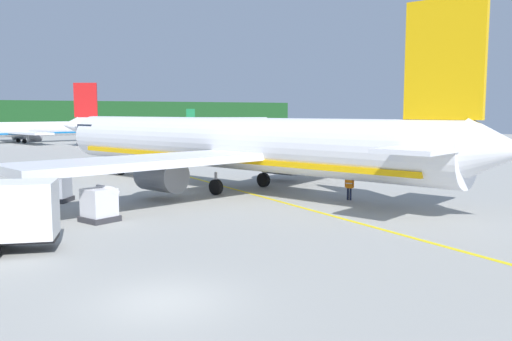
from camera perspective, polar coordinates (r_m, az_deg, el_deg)
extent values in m
cube|color=#999993|center=(63.74, -24.85, 0.40)|extent=(240.00, 320.00, 0.20)
cylinder|color=white|center=(40.18, -3.22, 2.98)|extent=(15.40, 35.26, 3.80)
cone|color=white|center=(55.29, -17.67, 3.61)|extent=(4.20, 3.45, 3.61)
cone|color=white|center=(30.00, 24.72, 2.04)|extent=(4.10, 4.08, 3.23)
cube|color=#192333|center=(53.39, -16.47, 4.48)|extent=(3.84, 3.33, 0.60)
cube|color=white|center=(32.68, -11.91, 0.91)|extent=(16.67, 8.31, 0.50)
cylinder|color=slate|center=(35.89, -10.12, -0.50)|extent=(3.13, 3.74, 2.20)
cube|color=white|center=(46.03, 6.55, 2.55)|extent=(16.52, 11.14, 0.50)
cylinder|color=slate|center=(44.99, 2.67, 0.96)|extent=(3.13, 3.74, 2.20)
cube|color=#F2B20C|center=(31.08, 19.54, 11.15)|extent=(1.78, 4.27, 6.50)
cube|color=white|center=(31.01, 19.21, 2.39)|extent=(10.87, 6.43, 0.24)
cube|color=#F2B20C|center=(40.25, -3.22, 1.50)|extent=(14.04, 31.79, 0.36)
cylinder|color=black|center=(50.89, -14.32, 0.17)|extent=(0.69, 1.15, 1.10)
cylinder|color=gray|center=(50.81, -14.34, 1.06)|extent=(0.20, 0.20, 0.50)
cylinder|color=black|center=(37.58, -4.32, -1.78)|extent=(0.69, 1.15, 1.10)
cylinder|color=gray|center=(37.48, -4.33, -0.57)|extent=(0.20, 0.20, 0.50)
cylinder|color=black|center=(41.37, 0.80, -1.02)|extent=(0.69, 1.15, 1.10)
cylinder|color=gray|center=(41.27, 0.81, 0.08)|extent=(0.20, 0.20, 0.50)
cylinder|color=white|center=(92.95, -8.92, 4.61)|extent=(29.80, 19.29, 3.43)
cone|color=white|center=(91.79, 1.85, 4.66)|extent=(3.51, 3.90, 3.26)
cone|color=white|center=(97.35, -19.29, 4.62)|extent=(3.96, 3.97, 2.91)
cube|color=#192333|center=(91.73, 0.60, 5.14)|extent=(3.34, 3.61, 0.54)
cube|color=white|center=(101.39, -9.18, 4.40)|extent=(12.02, 14.21, 0.45)
cylinder|color=slate|center=(98.74, -8.47, 3.73)|extent=(3.49, 3.17, 1.98)
cube|color=white|center=(85.18, -11.01, 4.01)|extent=(9.86, 14.94, 0.45)
cylinder|color=slate|center=(87.36, -9.63, 3.38)|extent=(3.49, 3.17, 1.98)
cube|color=red|center=(96.44, -17.80, 7.20)|extent=(3.59, 2.28, 5.86)
cube|color=white|center=(96.45, -17.72, 4.66)|extent=(7.21, 9.56, 0.22)
cube|color=red|center=(92.98, -8.91, 4.03)|extent=(26.90, 17.51, 0.32)
cylinder|color=black|center=(91.90, -1.27, 3.00)|extent=(1.02, 0.77, 0.99)
cylinder|color=gray|center=(91.87, -1.27, 3.45)|extent=(0.18, 0.18, 0.45)
cylinder|color=black|center=(95.60, -9.47, 3.05)|extent=(1.02, 0.77, 0.99)
cylinder|color=gray|center=(95.56, -9.48, 3.48)|extent=(0.18, 0.18, 0.45)
cylinder|color=black|center=(90.99, -9.97, 2.87)|extent=(1.02, 0.77, 0.99)
cylinder|color=gray|center=(90.95, -9.98, 3.33)|extent=(0.18, 0.18, 0.45)
cylinder|color=white|center=(109.20, -23.36, 4.09)|extent=(26.17, 7.33, 2.75)
cone|color=white|center=(114.00, -16.63, 4.41)|extent=(2.18, 2.88, 2.62)
cube|color=#192333|center=(113.35, -17.38, 4.69)|extent=(2.13, 2.61, 0.43)
cube|color=white|center=(115.19, -25.00, 3.86)|extent=(4.32, 11.82, 0.36)
cylinder|color=slate|center=(113.66, -24.08, 3.44)|extent=(2.57, 1.98, 1.59)
cube|color=white|center=(102.46, -23.05, 3.72)|extent=(6.58, 12.11, 0.36)
cylinder|color=slate|center=(104.78, -22.67, 3.30)|extent=(2.57, 1.98, 1.59)
cube|color=#0C66B2|center=(109.23, -23.34, 3.69)|extent=(23.58, 6.74, 0.26)
cylinder|color=black|center=(112.55, -18.47, 3.24)|extent=(0.83, 0.39, 0.80)
cylinder|color=gray|center=(112.52, -18.48, 3.54)|extent=(0.14, 0.14, 0.36)
cylinder|color=black|center=(110.79, -24.13, 2.97)|extent=(0.83, 0.39, 0.80)
cylinder|color=gray|center=(110.76, -24.14, 3.27)|extent=(0.14, 0.14, 0.36)
cylinder|color=black|center=(107.17, -23.57, 2.90)|extent=(0.83, 0.39, 0.80)
cylinder|color=gray|center=(107.15, -23.59, 3.21)|extent=(0.14, 0.14, 0.36)
cylinder|color=white|center=(150.70, -10.49, 4.75)|extent=(19.76, 7.70, 2.11)
cone|color=white|center=(150.54, -14.55, 4.65)|extent=(1.85, 2.30, 2.00)
cone|color=white|center=(151.63, -6.37, 4.91)|extent=(2.21, 2.22, 1.79)
cube|color=#192333|center=(150.51, -14.09, 4.85)|extent=(1.79, 2.10, 0.33)
cube|color=white|center=(145.71, -9.94, 4.57)|extent=(5.86, 9.22, 0.28)
cylinder|color=slate|center=(147.19, -10.36, 4.32)|extent=(2.05, 1.68, 1.22)
cube|color=white|center=(155.83, -10.17, 4.67)|extent=(4.24, 9.22, 0.28)
cylinder|color=slate|center=(154.28, -10.51, 4.40)|extent=(2.05, 1.68, 1.22)
cube|color=#19723F|center=(151.39, -7.03, 5.90)|extent=(2.40, 0.89, 3.61)
cube|color=white|center=(151.43, -7.01, 4.90)|extent=(3.34, 6.04, 0.13)
cube|color=#19723F|center=(150.72, -10.48, 4.53)|extent=(17.81, 7.03, 0.20)
cylinder|color=black|center=(150.56, -13.37, 4.06)|extent=(0.64, 0.36, 0.61)
cylinder|color=gray|center=(150.54, -13.37, 4.23)|extent=(0.11, 0.11, 0.28)
cylinder|color=black|center=(149.36, -10.13, 4.12)|extent=(0.64, 0.36, 0.61)
cylinder|color=gray|center=(149.34, -10.13, 4.29)|extent=(0.11, 0.11, 0.28)
cylinder|color=black|center=(152.23, -10.19, 4.16)|extent=(0.64, 0.36, 0.61)
cylinder|color=gray|center=(152.22, -10.19, 4.32)|extent=(0.11, 0.11, 0.28)
cylinder|color=black|center=(25.87, -25.58, -6.33)|extent=(0.94, 0.54, 0.90)
cube|color=#333338|center=(37.00, -20.54, -2.93)|extent=(2.32, 2.32, 0.30)
cube|color=#B2B7C1|center=(36.87, -20.60, -1.48)|extent=(2.04, 2.04, 1.58)
cube|color=#B2B7C1|center=(36.34, -21.00, -0.59)|extent=(1.55, 1.36, 0.55)
cube|color=#333338|center=(29.73, -16.41, -4.97)|extent=(2.14, 2.14, 0.30)
cube|color=silver|center=(29.58, -16.46, -3.28)|extent=(1.88, 1.88, 1.48)
cube|color=silver|center=(29.77, -15.69, -2.05)|extent=(1.09, 1.59, 0.55)
cylinder|color=#191E33|center=(35.80, 10.10, -2.51)|extent=(0.14, 0.14, 0.80)
cylinder|color=#191E33|center=(35.85, 9.82, -2.49)|extent=(0.14, 0.14, 0.80)
cube|color=orange|center=(35.73, 9.98, -1.39)|extent=(0.43, 0.49, 0.60)
cube|color=silver|center=(35.72, 9.98, -1.35)|extent=(0.44, 0.50, 0.06)
sphere|color=tan|center=(35.68, 9.99, -0.74)|extent=(0.22, 0.22, 0.22)
cylinder|color=orange|center=(35.65, 10.40, -1.37)|extent=(0.09, 0.09, 0.57)
cylinder|color=orange|center=(35.80, 9.57, -1.32)|extent=(0.09, 0.09, 0.57)
cylinder|color=#191E33|center=(41.29, -23.23, -1.74)|extent=(0.14, 0.14, 0.82)
cylinder|color=#191E33|center=(41.12, -23.30, -1.78)|extent=(0.14, 0.14, 0.82)
cube|color=orange|center=(41.12, -23.31, -0.77)|extent=(0.38, 0.49, 0.61)
cube|color=silver|center=(41.12, -23.31, -0.73)|extent=(0.39, 0.50, 0.06)
sphere|color=tan|center=(41.07, -23.33, -0.19)|extent=(0.22, 0.22, 0.22)
cylinder|color=orange|center=(41.37, -23.20, -0.68)|extent=(0.09, 0.09, 0.58)
cylinder|color=orange|center=(40.86, -23.42, -0.78)|extent=(0.09, 0.09, 0.58)
cube|color=yellow|center=(36.39, 0.92, -2.90)|extent=(0.30, 60.00, 0.01)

